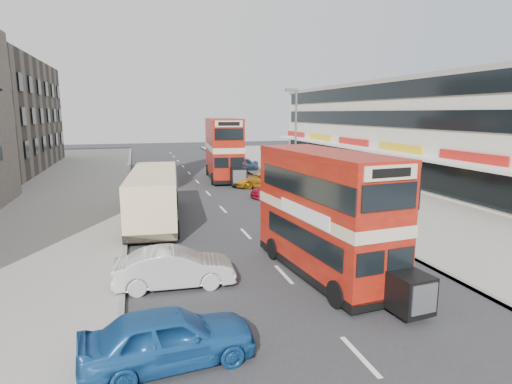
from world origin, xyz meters
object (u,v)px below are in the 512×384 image
object	(u,v)px
car_right_c	(238,164)
pedestrian_far	(274,162)
pedestrian_near	(336,187)
car_left_front	(174,268)
car_left_near	(169,337)
car_right_b	(261,179)
bus_main	(326,213)
cyclist	(244,179)
bus_second	(224,149)
coach	(154,194)
street_lamp	(295,133)
car_right_a	(279,189)

from	to	relation	value
car_right_c	pedestrian_far	size ratio (longest dim) A/B	2.61
pedestrian_near	pedestrian_far	size ratio (longest dim) A/B	1.13
pedestrian_near	car_left_front	bearing A→B (deg)	6.95
car_left_near	car_right_c	distance (m)	36.43
car_right_b	pedestrian_near	world-z (taller)	pedestrian_near
bus_main	pedestrian_far	world-z (taller)	bus_main
pedestrian_near	cyclist	world-z (taller)	cyclist
car_right_b	car_right_c	bearing A→B (deg)	176.91
bus_second	car_right_c	bearing A→B (deg)	-112.36
car_left_near	car_right_b	xyz separation A→B (m)	(9.73, 24.76, -0.08)
bus_main	coach	distance (m)	12.22
coach	pedestrian_far	size ratio (longest dim) A/B	6.21
coach	car_right_b	bearing A→B (deg)	50.74
street_lamp	car_left_near	size ratio (longest dim) A/B	1.85
car_right_a	bus_main	bearing A→B (deg)	-16.86
coach	street_lamp	bearing A→B (deg)	32.89
car_right_a	cyclist	world-z (taller)	cyclist
car_right_a	cyclist	distance (m)	5.46
street_lamp	bus_second	size ratio (longest dim) A/B	0.79
coach	car_left_near	bearing A→B (deg)	-86.34
bus_main	pedestrian_far	xyz separation A→B (m)	(7.57, 29.43, -1.49)
car_left_front	pedestrian_far	distance (m)	31.95
bus_second	pedestrian_near	world-z (taller)	bus_second
car_right_b	bus_second	bearing A→B (deg)	-157.69
car_left_near	cyclist	world-z (taller)	cyclist
coach	car_right_b	world-z (taller)	coach
pedestrian_near	car_right_c	bearing A→B (deg)	-118.09
car_left_front	pedestrian_near	bearing A→B (deg)	-42.70
coach	car_right_a	xyz separation A→B (m)	(9.42, 4.81, -0.96)
coach	cyclist	size ratio (longest dim) A/B	5.00
car_left_front	car_left_near	bearing A→B (deg)	176.13
bus_main	car_left_front	size ratio (longest dim) A/B	1.98
car_left_front	car_right_b	xyz separation A→B (m)	(9.14, 19.79, -0.05)
pedestrian_far	coach	bearing A→B (deg)	-114.48
street_lamp	pedestrian_far	xyz separation A→B (m)	(2.60, 13.02, -3.79)
car_right_b	car_right_c	world-z (taller)	car_right_c
street_lamp	pedestrian_near	world-z (taller)	street_lamp
car_right_b	car_right_c	size ratio (longest dim) A/B	1.09
car_left_front	pedestrian_near	size ratio (longest dim) A/B	2.27
bus_second	car_left_front	world-z (taller)	bus_second
car_left_near	car_left_front	distance (m)	5.01
bus_main	bus_second	size ratio (longest dim) A/B	0.83
car_left_near	car_right_c	world-z (taller)	car_right_c
pedestrian_near	cyclist	xyz separation A→B (m)	(-4.73, 7.99, -0.41)
bus_second	car_left_front	xyz separation A→B (m)	(-6.98, -24.94, -2.23)
coach	car_left_front	xyz separation A→B (m)	(0.23, -10.18, -0.89)
cyclist	car_left_front	bearing A→B (deg)	-118.17
coach	pedestrian_far	bearing A→B (deg)	59.19
bus_main	street_lamp	bearing A→B (deg)	-112.73
car_right_b	pedestrian_near	distance (m)	8.25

